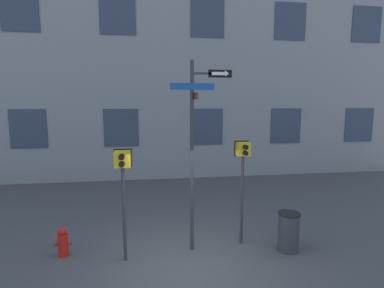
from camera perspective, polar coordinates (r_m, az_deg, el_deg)
ground_plane at (r=7.13m, az=-1.22°, el=-22.63°), size 60.00×60.00×0.00m
building_facade at (r=14.86m, az=-5.52°, el=22.76°), size 24.00×0.63×14.89m
street_sign_pole at (r=7.09m, az=0.62°, el=0.65°), size 1.45×0.94×4.59m
pedestrian_signal_left at (r=6.87m, az=-13.04°, el=-5.56°), size 0.41×0.40×2.59m
pedestrian_signal_right at (r=7.62m, az=9.64°, el=-3.99°), size 0.37×0.40×2.67m
fire_hydrant at (r=8.05m, az=-23.39°, el=-16.79°), size 0.39×0.23×0.71m
trash_bin at (r=8.01m, az=17.91°, el=-15.59°), size 0.54×0.54×0.96m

